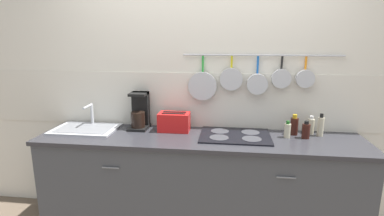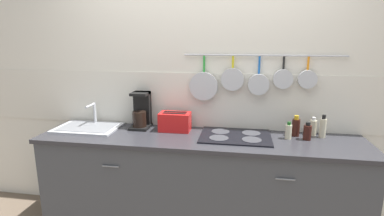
{
  "view_description": "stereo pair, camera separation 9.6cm",
  "coord_description": "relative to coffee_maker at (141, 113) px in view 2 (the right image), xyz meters",
  "views": [
    {
      "loc": [
        0.25,
        -2.41,
        1.71
      ],
      "look_at": [
        -0.06,
        0.0,
        1.14
      ],
      "focal_mm": 28.0,
      "sensor_mm": 36.0,
      "label": 1
    },
    {
      "loc": [
        0.34,
        -2.39,
        1.71
      ],
      "look_at": [
        -0.06,
        0.0,
        1.14
      ],
      "focal_mm": 28.0,
      "sensor_mm": 36.0,
      "label": 2
    }
  ],
  "objects": [
    {
      "name": "wall_back",
      "position": [
        0.58,
        0.13,
        0.24
      ],
      "size": [
        7.2,
        0.14,
        2.6
      ],
      "color": "silver",
      "rests_on": "ground_plane"
    },
    {
      "name": "cabinet_base",
      "position": [
        0.58,
        -0.2,
        -0.6
      ],
      "size": [
        2.73,
        0.58,
        0.85
      ],
      "color": "#3F4247",
      "rests_on": "ground_plane"
    },
    {
      "name": "countertop",
      "position": [
        0.58,
        -0.2,
        -0.16
      ],
      "size": [
        2.77,
        0.6,
        0.03
      ],
      "color": "#2D2D33",
      "rests_on": "cabinet_base"
    },
    {
      "name": "sink_basin",
      "position": [
        -0.48,
        -0.12,
        -0.12
      ],
      "size": [
        0.57,
        0.4,
        0.21
      ],
      "color": "#B7BABF",
      "rests_on": "countertop"
    },
    {
      "name": "coffee_maker",
      "position": [
        0.0,
        0.0,
        0.0
      ],
      "size": [
        0.17,
        0.22,
        0.34
      ],
      "color": "black",
      "rests_on": "countertop"
    },
    {
      "name": "toaster",
      "position": [
        0.33,
        -0.05,
        -0.06
      ],
      "size": [
        0.29,
        0.17,
        0.17
      ],
      "color": "red",
      "rests_on": "countertop"
    },
    {
      "name": "cooktop",
      "position": [
        0.88,
        -0.14,
        -0.13
      ],
      "size": [
        0.6,
        0.44,
        0.01
      ],
      "color": "black",
      "rests_on": "countertop"
    },
    {
      "name": "bottle_olive_oil",
      "position": [
        1.32,
        -0.12,
        -0.08
      ],
      "size": [
        0.05,
        0.05,
        0.15
      ],
      "color": "#BFB799",
      "rests_on": "countertop"
    },
    {
      "name": "bottle_hot_sauce",
      "position": [
        1.39,
        -0.03,
        -0.06
      ],
      "size": [
        0.07,
        0.07,
        0.18
      ],
      "color": "#33140F",
      "rests_on": "countertop"
    },
    {
      "name": "bottle_sesame_oil",
      "position": [
        1.47,
        -0.12,
        -0.07
      ],
      "size": [
        0.07,
        0.07,
        0.15
      ],
      "color": "#33140F",
      "rests_on": "countertop"
    },
    {
      "name": "bottle_cooking_wine",
      "position": [
        1.54,
        0.02,
        -0.07
      ],
      "size": [
        0.06,
        0.06,
        0.16
      ],
      "color": "#BFB799",
      "rests_on": "countertop"
    },
    {
      "name": "bottle_dish_soap",
      "position": [
        1.61,
        -0.03,
        -0.05
      ],
      "size": [
        0.05,
        0.05,
        0.2
      ],
      "color": "#BFB799",
      "rests_on": "countertop"
    }
  ]
}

